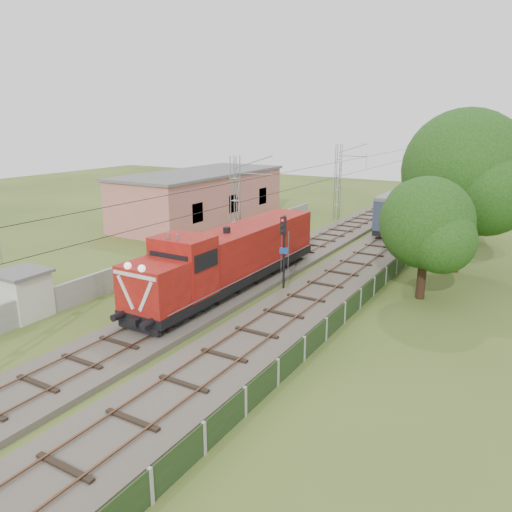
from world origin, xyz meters
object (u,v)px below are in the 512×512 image
Objects in this scene: signal_post at (284,241)px; relay_hut at (23,294)px; coach_rake at (455,179)px; locomotive at (231,256)px.

signal_post is 14.99m from relay_hut.
coach_rake reaches higher than relay_hut.
relay_hut is at bearing -134.37° from signal_post.
locomotive is at bearing -157.28° from signal_post.
locomotive is 6.55× the size of relay_hut.
locomotive reaches higher than relay_hut.
coach_rake is 59.71m from relay_hut.
locomotive is 49.29m from coach_rake.
coach_rake is 47.83m from signal_post.
relay_hut is at bearing -101.99° from coach_rake.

